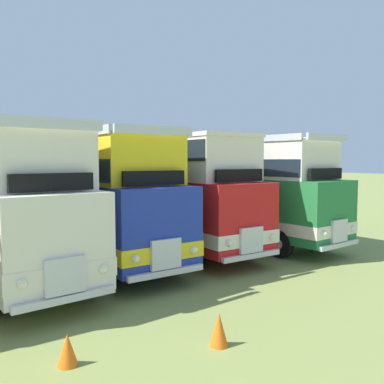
{
  "coord_description": "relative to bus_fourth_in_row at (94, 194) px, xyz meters",
  "views": [
    {
      "loc": [
        -4.27,
        -14.05,
        3.59
      ],
      "look_at": [
        6.1,
        0.18,
        2.22
      ],
      "focal_mm": 38.55,
      "sensor_mm": 36.0,
      "label": 1
    }
  ],
  "objects": [
    {
      "name": "ground_plane",
      "position": [
        -1.64,
        -0.14,
        -2.36
      ],
      "size": [
        200.0,
        200.0,
        0.0
      ],
      "primitive_type": "plane",
      "color": "olive"
    },
    {
      "name": "bus_fourth_in_row",
      "position": [
        0.0,
        0.0,
        0.0
      ],
      "size": [
        2.78,
        10.05,
        4.52
      ],
      "color": "#1E339E",
      "rests_on": "ground"
    },
    {
      "name": "bus_fifth_in_row",
      "position": [
        3.27,
        0.03,
        0.11
      ],
      "size": [
        2.92,
        10.01,
        4.49
      ],
      "color": "red",
      "rests_on": "ground"
    },
    {
      "name": "bus_sixth_in_row",
      "position": [
        6.53,
        -0.23,
        0.0
      ],
      "size": [
        2.96,
        10.75,
        4.52
      ],
      "color": "#237538",
      "rests_on": "ground"
    },
    {
      "name": "cone_near_end",
      "position": [
        -3.57,
        -7.29,
        -2.07
      ],
      "size": [
        0.36,
        0.36,
        0.58
      ],
      "primitive_type": "cone",
      "color": "orange",
      "rests_on": "ground"
    },
    {
      "name": "cone_mid_row",
      "position": [
        -0.94,
        -8.26,
        -2.02
      ],
      "size": [
        0.36,
        0.36,
        0.66
      ],
      "primitive_type": "cone",
      "color": "orange",
      "rests_on": "ground"
    }
  ]
}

